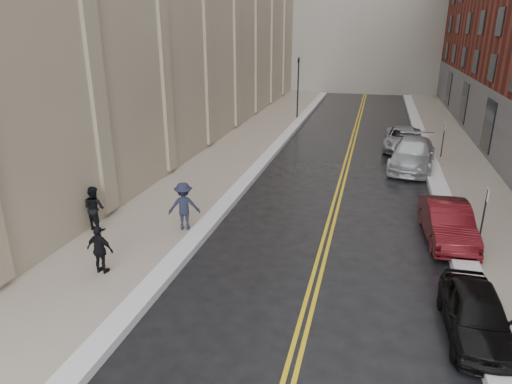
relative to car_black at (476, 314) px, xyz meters
The scene contains 17 objects.
ground 7.26m from the car_black, 160.03° to the right, with size 160.00×160.00×0.00m, color black.
sidewalk_left 17.64m from the car_black, 129.87° to the left, with size 4.00×64.00×0.15m, color gray.
sidewalk_right 13.72m from the car_black, 80.76° to the left, with size 3.00×64.00×0.15m, color gray.
lane_stripe_a 14.25m from the car_black, 108.09° to the left, with size 0.12×64.00×0.01m, color gold.
lane_stripe_b 14.17m from the car_black, 107.17° to the left, with size 0.12×64.00×0.01m, color gold.
snow_ridge_left 16.26m from the car_black, 123.63° to the left, with size 0.70×60.80×0.26m, color silver.
snow_ridge_right 13.54m from the car_black, 88.52° to the left, with size 0.85×60.80×0.30m, color silver.
traffic_signal 29.19m from the car_black, 108.85° to the left, with size 0.18×0.15×5.20m.
parking_sign_near 5.68m from the car_black, 78.75° to the left, with size 0.06×0.35×2.23m.
parking_sign_far 17.58m from the car_black, 86.41° to the left, with size 0.06×0.35×2.23m.
car_black is the anchor object (origin of this frame).
car_maroon 5.79m from the car_black, 90.00° to the left, with size 1.50×4.31×1.42m, color #4A0D12.
car_silver_near 15.24m from the car_black, 92.68° to the left, with size 2.27×5.59×1.62m, color #B1B4B9.
car_silver_far 19.49m from the car_black, 93.15° to the left, with size 2.31×5.00×1.39m, color #989A9F.
pedestrian_a 13.37m from the car_black, 166.65° to the left, with size 0.84×0.66×1.73m, color black.
pedestrian_b 10.49m from the car_black, 157.70° to the left, with size 1.21×0.70×1.88m, color #1B1E31.
pedestrian_c 10.91m from the car_black, behind, with size 0.93×0.39×1.59m, color black.
Camera 1 is at (3.87, -8.48, 7.51)m, focal length 32.00 mm.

